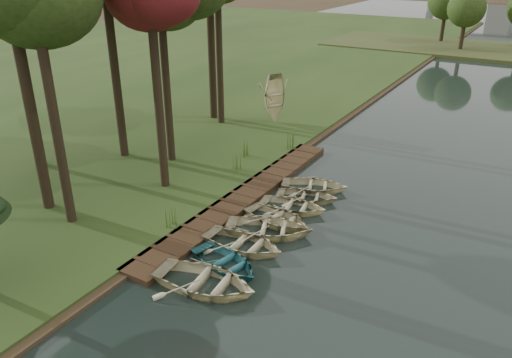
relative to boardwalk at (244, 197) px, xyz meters
The scene contains 16 objects.
ground 1.61m from the boardwalk, ahead, with size 300.00×300.00×0.00m, color #3D2F1D.
boardwalk is the anchor object (origin of this frame).
rowboat_0 7.45m from the boardwalk, 69.23° to the right, with size 2.86×4.00×0.83m, color beige.
rowboat_1 6.04m from the boardwalk, 65.28° to the right, with size 2.29×3.21×0.67m, color teal.
rowboat_2 4.62m from the boardwalk, 58.70° to the right, with size 2.54×3.55×0.74m, color beige.
rowboat_3 3.64m from the boardwalk, 40.76° to the right, with size 2.75×3.86×0.80m, color beige.
rowboat_4 2.93m from the boardwalk, 26.82° to the right, with size 2.39×3.34×0.69m, color beige.
rowboat_5 2.65m from the boardwalk, ahead, with size 2.30×3.23×0.67m, color beige.
rowboat_6 3.12m from the boardwalk, 27.65° to the left, with size 2.18×3.05×0.63m, color beige.
rowboat_7 3.75m from the boardwalk, 46.28° to the left, with size 2.43×3.41×0.71m, color beige.
stored_rowboat 11.95m from the boardwalk, 111.70° to the left, with size 2.47×3.46×0.72m, color beige.
tree_0 12.35m from the boardwalk, 130.46° to the right, with size 4.96×4.96×11.30m.
reeds_0 4.45m from the boardwalk, 103.11° to the right, with size 0.60×0.60×0.96m, color #3F661E.
reeds_1 3.36m from the boardwalk, 129.70° to the left, with size 0.60×0.60×0.90m, color #3F661E.
reeds_2 5.29m from the boardwalk, 122.54° to the left, with size 0.60×0.60×0.95m, color #3F661E.
reeds_3 7.08m from the boardwalk, 98.16° to the left, with size 0.60×0.60×1.15m, color #3F661E.
Camera 1 is at (10.32, -18.91, 11.28)m, focal length 35.00 mm.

